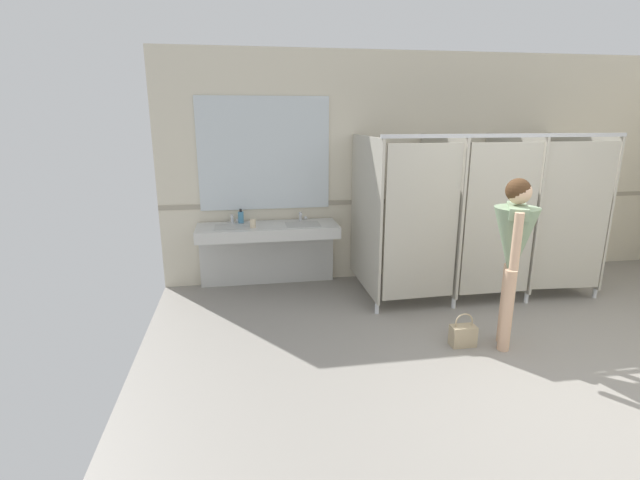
% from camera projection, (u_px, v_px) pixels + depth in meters
% --- Properties ---
extents(ground_plane, '(7.37, 6.30, 0.10)m').
position_uv_depth(ground_plane, '(566.00, 385.00, 3.93)').
color(ground_plane, gray).
extents(wall_back, '(7.37, 0.12, 2.96)m').
position_uv_depth(wall_back, '(438.00, 168.00, 6.30)').
color(wall_back, beige).
rests_on(wall_back, ground_plane).
extents(wall_back_tile_band, '(7.37, 0.01, 0.06)m').
position_uv_depth(wall_back_tile_band, '(438.00, 199.00, 6.35)').
color(wall_back_tile_band, '#9E937F').
rests_on(wall_back_tile_band, wall_back).
extents(vanity_counter, '(1.74, 0.58, 0.96)m').
position_uv_depth(vanity_counter, '(268.00, 241.00, 5.87)').
color(vanity_counter, silver).
rests_on(vanity_counter, ground_plane).
extents(mirror_panel, '(1.64, 0.02, 1.40)m').
position_uv_depth(mirror_panel, '(264.00, 154.00, 5.79)').
color(mirror_panel, silver).
rests_on(mirror_panel, wall_back).
extents(bathroom_stalls, '(2.83, 1.32, 1.98)m').
position_uv_depth(bathroom_stalls, '(481.00, 213.00, 5.56)').
color(bathroom_stalls, '#B2AD9E').
rests_on(bathroom_stalls, ground_plane).
extents(person_standing, '(0.54, 0.54, 1.63)m').
position_uv_depth(person_standing, '(513.00, 244.00, 4.23)').
color(person_standing, '#DBAD89').
rests_on(person_standing, ground_plane).
extents(handbag, '(0.24, 0.13, 0.34)m').
position_uv_depth(handbag, '(463.00, 335.00, 4.47)').
color(handbag, tan).
rests_on(handbag, ground_plane).
extents(soap_dispenser, '(0.07, 0.07, 0.18)m').
position_uv_depth(soap_dispenser, '(241.00, 217.00, 5.82)').
color(soap_dispenser, teal).
rests_on(soap_dispenser, vanity_counter).
extents(paper_cup, '(0.07, 0.07, 0.10)m').
position_uv_depth(paper_cup, '(253.00, 224.00, 5.59)').
color(paper_cup, beige).
rests_on(paper_cup, vanity_counter).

